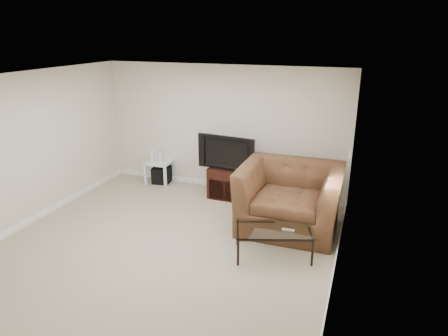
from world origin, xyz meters
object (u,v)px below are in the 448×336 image
(tv_stand, at_px, (229,182))
(coffee_table, at_px, (273,242))
(television, at_px, (228,152))
(subwoofer, at_px, (162,175))
(recliner, at_px, (290,187))
(side_table, at_px, (160,172))

(tv_stand, bearing_deg, coffee_table, -52.72)
(television, relative_size, subwoofer, 3.02)
(tv_stand, height_order, coffee_table, tv_stand)
(tv_stand, distance_m, recliner, 1.65)
(tv_stand, xyz_separation_m, subwoofer, (-1.62, 0.25, -0.13))
(television, relative_size, coffee_table, 0.96)
(coffee_table, bearing_deg, recliner, 88.10)
(subwoofer, height_order, coffee_table, coffee_table)
(television, bearing_deg, recliner, -25.02)
(recliner, bearing_deg, tv_stand, 147.21)
(tv_stand, bearing_deg, television, -90.00)
(television, relative_size, side_table, 2.12)
(tv_stand, xyz_separation_m, side_table, (-1.65, 0.23, -0.06))
(tv_stand, relative_size, television, 0.69)
(subwoofer, bearing_deg, television, -9.91)
(television, height_order, side_table, television)
(side_table, height_order, coffee_table, side_table)
(side_table, bearing_deg, recliner, -19.81)
(television, xyz_separation_m, coffee_table, (1.32, -1.79, -0.72))
(coffee_table, bearing_deg, television, 126.51)
(subwoofer, bearing_deg, coffee_table, -35.14)
(coffee_table, bearing_deg, tv_stand, 126.03)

